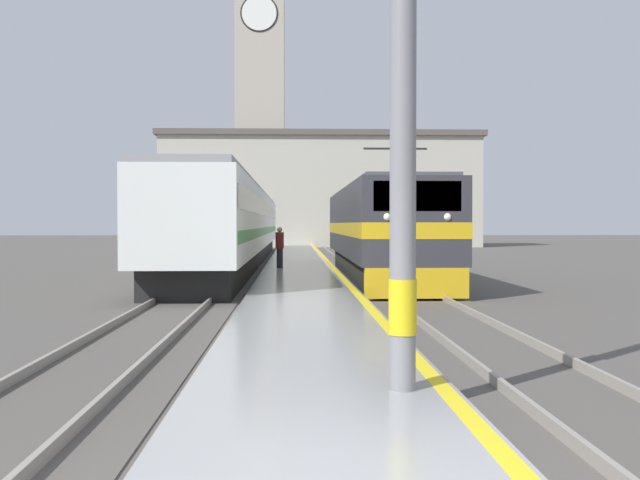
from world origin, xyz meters
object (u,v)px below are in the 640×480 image
(clock_tower, at_px, (260,84))
(person_on_platform, at_px, (280,246))
(passenger_train, at_px, (238,224))
(locomotive_train, at_px, (380,231))

(clock_tower, bearing_deg, person_on_platform, -86.56)
(passenger_train, bearing_deg, person_on_platform, -74.55)
(locomotive_train, xyz_separation_m, passenger_train, (-6.10, 10.75, 0.24))
(clock_tower, bearing_deg, passenger_train, -89.24)
(person_on_platform, relative_size, clock_tower, 0.05)
(clock_tower, bearing_deg, locomotive_train, -82.32)
(person_on_platform, height_order, clock_tower, clock_tower)
(locomotive_train, distance_m, person_on_platform, 4.58)
(locomotive_train, relative_size, clock_tower, 0.56)
(passenger_train, xyz_separation_m, person_on_platform, (2.29, -8.30, -0.90))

